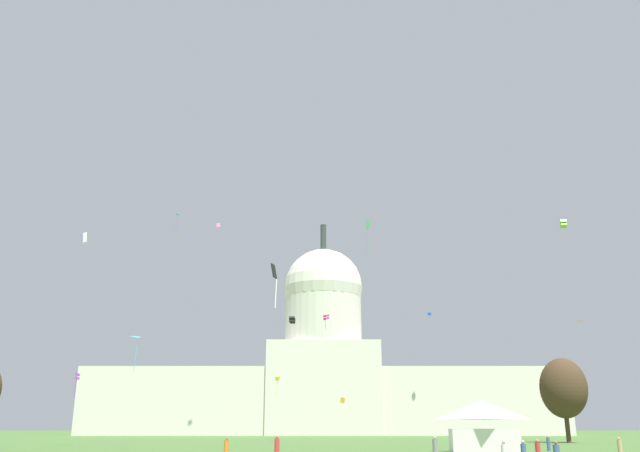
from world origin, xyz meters
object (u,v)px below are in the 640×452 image
(person_red_back_left, at_px, (278,447))
(kite_violet_low, at_px, (78,377))
(capitol_building, at_px, (324,374))
(kite_white_mid, at_px, (86,237))
(tree_east_mid, at_px, (564,388))
(kite_yellow_low, at_px, (278,379))
(kite_magenta_mid, at_px, (327,317))
(event_tent, at_px, (483,426))
(person_tan_aisle_center, at_px, (621,448))
(kite_orange_low, at_px, (583,324))
(kite_blue_mid, at_px, (430,314))
(kite_gold_low, at_px, (343,400))
(kite_pink_high, at_px, (219,225))
(kite_black_low, at_px, (275,276))
(kite_turquoise_high, at_px, (177,217))
(kite_black_mid, at_px, (293,320))
(person_grey_near_tree_west, at_px, (436,448))
(person_denim_lawn_far_left, at_px, (549,444))
(kite_lime_mid, at_px, (564,224))
(kite_green_mid, at_px, (368,230))
(person_orange_front_center, at_px, (227,446))
(kite_cyan_low, at_px, (138,344))

(person_red_back_left, relative_size, kite_violet_low, 0.51)
(capitol_building, bearing_deg, kite_white_mid, -105.53)
(tree_east_mid, xyz_separation_m, kite_yellow_low, (-49.15, 32.79, 3.70))
(kite_magenta_mid, bearing_deg, event_tent, -25.24)
(capitol_building, bearing_deg, person_tan_aisle_center, -79.41)
(kite_orange_low, bearing_deg, kite_blue_mid, -54.06)
(kite_gold_low, bearing_deg, kite_blue_mid, 83.92)
(kite_gold_low, height_order, kite_pink_high, kite_pink_high)
(event_tent, distance_m, kite_magenta_mid, 83.59)
(kite_magenta_mid, bearing_deg, kite_black_low, -38.93)
(capitol_building, height_order, event_tent, capitol_building)
(capitol_building, relative_size, kite_turquoise_high, 36.81)
(kite_black_mid, bearing_deg, capitol_building, 100.75)
(tree_east_mid, bearing_deg, event_tent, -120.02)
(kite_turquoise_high, bearing_deg, person_grey_near_tree_west, 40.16)
(event_tent, bearing_deg, kite_magenta_mid, 107.05)
(event_tent, bearing_deg, kite_black_mid, 123.74)
(person_denim_lawn_far_left, xyz_separation_m, kite_black_mid, (-29.71, 35.93, 19.16))
(person_grey_near_tree_west, relative_size, kite_blue_mid, 1.60)
(tree_east_mid, xyz_separation_m, person_grey_near_tree_west, (-30.25, -52.00, -7.74))
(kite_pink_high, xyz_separation_m, kite_lime_mid, (64.00, -70.77, -21.58))
(tree_east_mid, bearing_deg, kite_yellow_low, 146.29)
(person_denim_lawn_far_left, bearing_deg, kite_green_mid, -114.08)
(event_tent, height_order, kite_orange_low, kite_orange_low)
(kite_orange_low, relative_size, kite_white_mid, 0.94)
(kite_pink_high, height_order, kite_white_mid, kite_pink_high)
(person_orange_front_center, height_order, kite_green_mid, kite_green_mid)
(capitol_building, bearing_deg, event_tent, -83.11)
(person_tan_aisle_center, xyz_separation_m, kite_green_mid, (-20.37, 23.60, 27.47))
(event_tent, distance_m, kite_blue_mid, 113.65)
(kite_black_mid, xyz_separation_m, kite_pink_high, (-22.23, 54.59, 33.72))
(kite_pink_high, distance_m, kite_white_mid, 86.53)
(person_red_back_left, relative_size, kite_black_low, 0.52)
(person_red_back_left, height_order, person_denim_lawn_far_left, person_red_back_left)
(event_tent, distance_m, person_denim_lawn_far_left, 9.81)
(kite_orange_low, bearing_deg, kite_green_mid, 39.33)
(capitol_building, distance_m, event_tent, 131.56)
(person_tan_aisle_center, distance_m, kite_turquoise_high, 129.11)
(tree_east_mid, distance_m, kite_lime_mid, 28.37)
(kite_white_mid, bearing_deg, kite_violet_low, 169.35)
(person_grey_near_tree_west, xyz_separation_m, kite_lime_mid, (27.23, 36.34, 31.21))
(tree_east_mid, xyz_separation_m, kite_violet_low, (-73.50, -18.43, 0.53))
(event_tent, xyz_separation_m, person_tan_aisle_center, (10.17, -8.43, -1.85))
(capitol_building, distance_m, kite_lime_mid, 112.01)
(kite_orange_low, relative_size, kite_lime_mid, 1.12)
(kite_green_mid, distance_m, kite_violet_low, 44.83)
(kite_cyan_low, distance_m, kite_pink_high, 94.46)
(kite_black_mid, height_order, kite_black_low, kite_black_mid)
(kite_blue_mid, relative_size, kite_black_low, 0.33)
(person_denim_lawn_far_left, bearing_deg, event_tent, -54.04)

